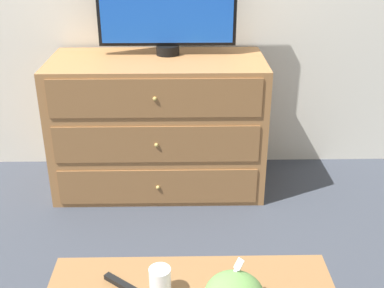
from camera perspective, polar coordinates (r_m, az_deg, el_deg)
name	(u,v)px	position (r m, az deg, el deg)	size (l,w,h in m)	color
ground_plane	(157,161)	(3.45, -4.16, -1.97)	(12.00, 12.00, 0.00)	#383D47
dresser	(159,125)	(2.99, -3.96, 2.29)	(1.27, 0.60, 0.83)	#9E6B3D
drink_cup	(160,283)	(1.65, -3.80, -16.11)	(0.07, 0.07, 0.10)	beige
remote_control	(123,285)	(1.71, -8.13, -16.23)	(0.14, 0.12, 0.02)	black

